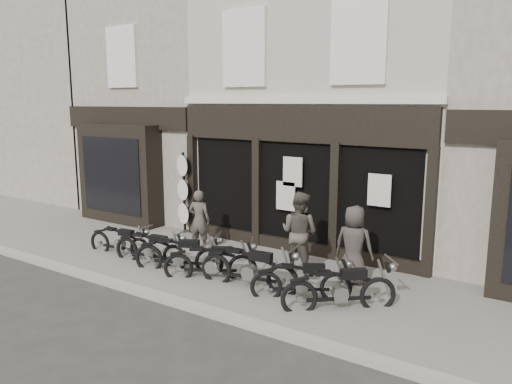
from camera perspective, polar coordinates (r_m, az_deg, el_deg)
The scene contains 17 objects.
ground_plane at distance 11.05m, azimuth -3.29°, elevation -11.03°, with size 90.00×90.00×0.00m, color #2D2B28.
pavement at distance 11.71m, azimuth -0.60°, elevation -9.44°, with size 30.00×4.20×0.12m, color slate.
kerb at distance 10.13m, azimuth -7.67°, elevation -12.76°, with size 30.00×0.25×0.13m, color gray.
central_building at distance 15.45m, azimuth 10.20°, elevation 10.40°, with size 7.30×6.22×8.34m.
neighbour_left at distance 18.88m, azimuth -8.09°, elevation 10.30°, with size 5.60×6.73×8.34m.
filler_left at distance 25.12m, azimuth -22.13°, elevation 9.77°, with size 11.00×6.00×8.20m, color #A19788.
motorcycle_0 at distance 13.44m, azimuth -15.25°, elevation -5.76°, with size 2.00×0.55×0.96m.
motorcycle_1 at distance 12.54m, azimuth -11.91°, elevation -6.68°, with size 2.10×0.60×1.01m.
motorcycle_2 at distance 11.90m, azimuth -8.69°, elevation -7.43°, with size 2.04×1.11×1.04m.
motorcycle_3 at distance 11.31m, azimuth -5.11°, elevation -8.37°, with size 1.90×1.32×1.01m.
motorcycle_4 at distance 10.74m, azimuth -0.71°, elevation -9.14°, with size 2.32×0.65×1.11m.
motorcycle_5 at distance 10.25m, azimuth 5.33°, elevation -10.45°, with size 1.85×1.30×0.99m.
motorcycle_6 at distance 9.81m, azimuth 9.63°, elevation -11.31°, with size 1.86×1.67×1.08m.
man_left at distance 13.31m, azimuth -6.50°, elevation -3.18°, with size 0.59×0.39×1.61m, color #454039.
man_centre at distance 11.49m, azimuth 4.98°, elevation -4.61°, with size 0.92×0.72×1.89m, color #474239.
man_right at distance 10.96m, azimuth 11.12°, elevation -5.97°, with size 0.84×0.55×1.72m, color #36312D.
advert_sign_post at distance 14.97m, azimuth -8.28°, elevation -0.48°, with size 0.60×0.40×2.55m.
Camera 1 is at (6.23, -8.18, 4.02)m, focal length 35.00 mm.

